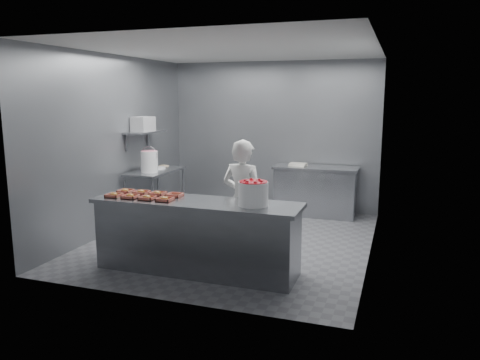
% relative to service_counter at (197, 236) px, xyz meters
% --- Properties ---
extents(floor, '(4.50, 4.50, 0.00)m').
position_rel_service_counter_xyz_m(floor, '(0.00, 1.35, -0.45)').
color(floor, '#4C4C51').
rests_on(floor, ground).
extents(ceiling, '(4.50, 4.50, 0.00)m').
position_rel_service_counter_xyz_m(ceiling, '(0.00, 1.35, 2.35)').
color(ceiling, white).
rests_on(ceiling, wall_back).
extents(wall_back, '(4.00, 0.04, 2.80)m').
position_rel_service_counter_xyz_m(wall_back, '(0.00, 3.60, 0.95)').
color(wall_back, slate).
rests_on(wall_back, ground).
extents(wall_left, '(0.04, 4.50, 2.80)m').
position_rel_service_counter_xyz_m(wall_left, '(-2.00, 1.35, 0.95)').
color(wall_left, slate).
rests_on(wall_left, ground).
extents(wall_right, '(0.04, 4.50, 2.80)m').
position_rel_service_counter_xyz_m(wall_right, '(2.00, 1.35, 0.95)').
color(wall_right, slate).
rests_on(wall_right, ground).
extents(service_counter, '(2.60, 0.70, 0.90)m').
position_rel_service_counter_xyz_m(service_counter, '(0.00, 0.00, 0.00)').
color(service_counter, slate).
rests_on(service_counter, ground).
extents(prep_table, '(0.60, 1.20, 0.90)m').
position_rel_service_counter_xyz_m(prep_table, '(-1.65, 1.95, 0.14)').
color(prep_table, slate).
rests_on(prep_table, ground).
extents(back_counter, '(1.50, 0.60, 0.90)m').
position_rel_service_counter_xyz_m(back_counter, '(0.90, 3.25, -0.00)').
color(back_counter, slate).
rests_on(back_counter, ground).
extents(wall_shelf, '(0.35, 0.90, 0.03)m').
position_rel_service_counter_xyz_m(wall_shelf, '(-1.82, 1.95, 1.10)').
color(wall_shelf, slate).
rests_on(wall_shelf, wall_left).
extents(tray_0, '(0.19, 0.18, 0.06)m').
position_rel_service_counter_xyz_m(tray_0, '(-1.08, -0.13, 0.47)').
color(tray_0, tan).
rests_on(tray_0, service_counter).
extents(tray_1, '(0.19, 0.18, 0.06)m').
position_rel_service_counter_xyz_m(tray_1, '(-0.84, -0.13, 0.47)').
color(tray_1, tan).
rests_on(tray_1, service_counter).
extents(tray_2, '(0.19, 0.18, 0.06)m').
position_rel_service_counter_xyz_m(tray_2, '(-0.60, -0.13, 0.47)').
color(tray_2, tan).
rests_on(tray_2, service_counter).
extents(tray_3, '(0.19, 0.18, 0.06)m').
position_rel_service_counter_xyz_m(tray_3, '(-0.36, -0.13, 0.47)').
color(tray_3, tan).
rests_on(tray_3, service_counter).
extents(tray_4, '(0.19, 0.18, 0.06)m').
position_rel_service_counter_xyz_m(tray_4, '(-1.08, 0.13, 0.47)').
color(tray_4, tan).
rests_on(tray_4, service_counter).
extents(tray_5, '(0.19, 0.18, 0.06)m').
position_rel_service_counter_xyz_m(tray_5, '(-0.84, 0.13, 0.47)').
color(tray_5, tan).
rests_on(tray_5, service_counter).
extents(tray_6, '(0.19, 0.18, 0.06)m').
position_rel_service_counter_xyz_m(tray_6, '(-0.60, 0.13, 0.47)').
color(tray_6, tan).
rests_on(tray_6, service_counter).
extents(tray_7, '(0.19, 0.18, 0.04)m').
position_rel_service_counter_xyz_m(tray_7, '(-0.35, 0.13, 0.47)').
color(tray_7, tan).
rests_on(tray_7, service_counter).
extents(worker, '(0.64, 0.48, 1.61)m').
position_rel_service_counter_xyz_m(worker, '(0.40, 0.60, 0.35)').
color(worker, silver).
rests_on(worker, ground).
extents(strawberry_tub, '(0.35, 0.35, 0.29)m').
position_rel_service_counter_xyz_m(strawberry_tub, '(0.73, -0.02, 0.60)').
color(strawberry_tub, white).
rests_on(strawberry_tub, service_counter).
extents(glaze_bucket, '(0.30, 0.28, 0.43)m').
position_rel_service_counter_xyz_m(glaze_bucket, '(-1.62, 1.71, 0.64)').
color(glaze_bucket, white).
rests_on(glaze_bucket, prep_table).
extents(bucket_lid, '(0.35, 0.35, 0.02)m').
position_rel_service_counter_xyz_m(bucket_lid, '(-1.70, 2.09, 0.46)').
color(bucket_lid, white).
rests_on(bucket_lid, prep_table).
extents(rag, '(0.16, 0.14, 0.02)m').
position_rel_service_counter_xyz_m(rag, '(-1.72, 2.38, 0.46)').
color(rag, '#CCB28C').
rests_on(rag, prep_table).
extents(appliance, '(0.33, 0.37, 0.25)m').
position_rel_service_counter_xyz_m(appliance, '(-1.82, 1.89, 1.24)').
color(appliance, gray).
rests_on(appliance, wall_shelf).
extents(paper_stack, '(0.32, 0.25, 0.05)m').
position_rel_service_counter_xyz_m(paper_stack, '(0.57, 3.25, 0.47)').
color(paper_stack, silver).
rests_on(paper_stack, back_counter).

